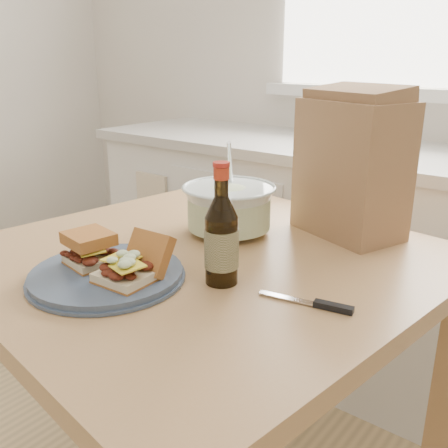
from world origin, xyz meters
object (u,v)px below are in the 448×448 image
Objects in this scene: coleslaw_bowl at (229,210)px; beer_bottle at (221,239)px; plate at (107,275)px; dining_table at (205,299)px; paper_bag at (352,169)px.

beer_bottle is (0.17, -0.25, 0.03)m from coleslaw_bowl.
beer_bottle reaches higher than plate.
plate is at bearing -153.96° from beer_bottle.
coleslaw_bowl is 0.31m from beer_bottle.
coleslaw_bowl reaches higher than dining_table.
paper_bag reaches higher than dining_table.
paper_bag reaches higher than coleslaw_bowl.
dining_table is 3.58× the size of plate.
beer_bottle reaches higher than dining_table.
paper_bag reaches higher than beer_bottle.
beer_bottle is 0.73× the size of paper_bag.
plate is 0.92× the size of paper_bag.
dining_table is 0.24m from coleslaw_bowl.
dining_table is at bearing 75.64° from plate.
beer_bottle is at bearing -55.12° from coleslaw_bowl.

